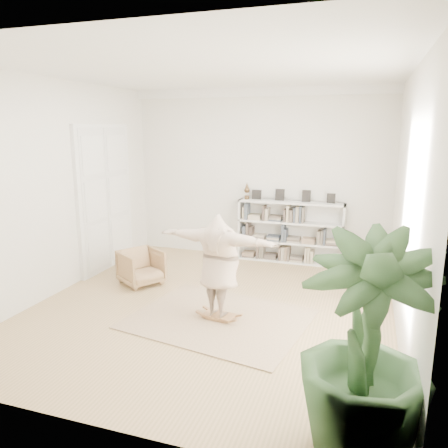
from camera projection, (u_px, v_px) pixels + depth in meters
name	position (u px, v px, depth m)	size (l,w,h in m)	color
floor	(211.00, 308.00, 6.94)	(6.00, 6.00, 0.00)	#977C4E
room_shell	(259.00, 92.00, 8.90)	(6.00, 6.00, 6.00)	silver
doors	(105.00, 199.00, 8.67)	(0.09, 1.78, 2.92)	white
bookshelf	(290.00, 233.00, 9.19)	(2.20, 0.35, 1.64)	silver
armchair	(141.00, 267.00, 7.93)	(0.68, 0.70, 0.64)	tan
rug	(219.00, 319.00, 6.51)	(2.50, 2.00, 0.02)	tan
rocker_board	(219.00, 315.00, 6.50)	(0.50, 0.35, 0.10)	brown
person	(219.00, 263.00, 6.32)	(1.87, 0.51, 1.52)	#C0A690
houseplant	(365.00, 348.00, 3.66)	(1.12, 1.12, 2.00)	#2D4E27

